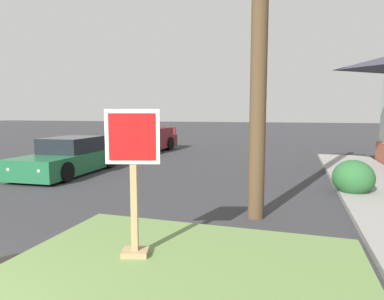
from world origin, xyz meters
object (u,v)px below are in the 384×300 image
(stop_sign, at_px, (134,186))
(pickup_truck_maroon, at_px, (141,141))
(manhole_cover, at_px, (15,264))
(parked_sedan_green, at_px, (70,158))

(stop_sign, xyz_separation_m, pickup_truck_maroon, (-5.66, 11.95, -0.46))
(stop_sign, distance_m, manhole_cover, 1.97)
(stop_sign, distance_m, pickup_truck_maroon, 13.23)
(manhole_cover, bearing_deg, pickup_truck_maroon, 108.15)
(manhole_cover, bearing_deg, parked_sedan_green, 121.50)
(parked_sedan_green, bearing_deg, stop_sign, -46.48)
(pickup_truck_maroon, bearing_deg, parked_sedan_green, -87.43)
(manhole_cover, height_order, parked_sedan_green, parked_sedan_green)
(parked_sedan_green, bearing_deg, pickup_truck_maroon, 92.57)
(parked_sedan_green, relative_size, pickup_truck_maroon, 0.83)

